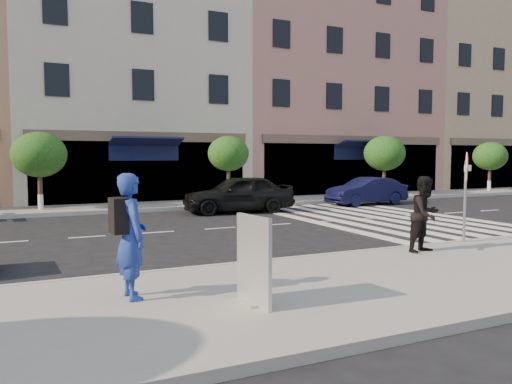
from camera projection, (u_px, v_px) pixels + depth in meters
name	position (u px, v px, depth m)	size (l,w,h in m)	color
ground	(279.00, 250.00, 12.07)	(120.00, 120.00, 0.00)	black
sidewalk_near	(379.00, 283.00, 8.68)	(60.00, 4.50, 0.15)	gray
sidewalk_far	(164.00, 206.00, 22.02)	(60.00, 3.00, 0.15)	gray
building_centre	(125.00, 96.00, 26.83)	(11.00, 9.00, 11.00)	beige
building_east_mid	(316.00, 89.00, 31.80)	(13.00, 9.00, 13.00)	#B6736C
building_east_far	(459.00, 105.00, 37.09)	(12.00, 9.00, 12.00)	tan
street_tree_wb	(39.00, 155.00, 19.57)	(2.10, 2.10, 3.06)	#473323
street_tree_c	(228.00, 154.00, 22.93)	(1.90, 1.90, 3.04)	#473323
street_tree_ea	(384.00, 153.00, 26.71)	(2.20, 2.20, 3.19)	#473323
street_tree_eb	(490.00, 156.00, 30.08)	(2.00, 2.00, 2.94)	#473323
stop_sign	(466.00, 176.00, 12.24)	(0.74, 0.33, 2.23)	gray
photographer	(131.00, 236.00, 7.45)	(0.69, 0.45, 1.89)	navy
walker	(426.00, 214.00, 11.03)	(0.82, 0.64, 1.69)	black
poster_board	(254.00, 262.00, 7.13)	(0.34, 0.85, 1.30)	beige
car_far_mid	(238.00, 194.00, 19.96)	(1.78, 4.44, 1.51)	black
car_far_right	(367.00, 191.00, 23.06)	(1.35, 3.87, 1.28)	black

